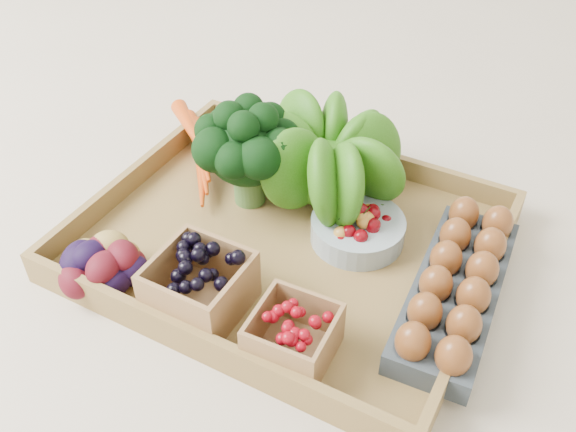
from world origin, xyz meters
The scene contains 10 objects.
ground centered at (0.00, 0.00, 0.00)m, with size 4.00×4.00×0.00m, color beige.
tray centered at (0.00, 0.00, 0.01)m, with size 0.55×0.45×0.01m, color olive.
carrots centered at (-0.21, 0.09, 0.04)m, with size 0.18×0.13×0.04m, color #C9420D, non-canonical shape.
lettuce centered at (0.01, 0.11, 0.10)m, with size 0.16×0.16×0.16m, color #235C0E.
broccoli centered at (-0.09, 0.05, 0.08)m, with size 0.16×0.16×0.12m, color black, non-canonical shape.
cherry_bowl centered at (0.08, 0.05, 0.03)m, with size 0.13×0.13×0.03m, color #8C9EA5.
egg_carton centered at (0.24, 0.00, 0.03)m, with size 0.10×0.29×0.03m, color #333B41.
potatoes centered at (-0.17, -0.17, 0.05)m, with size 0.14×0.14×0.08m, color #430A13, non-canonical shape.
punnet_blackberry centered at (-0.04, -0.16, 0.05)m, with size 0.11×0.11×0.08m, color black.
punnet_raspberry centered at (0.10, -0.17, 0.05)m, with size 0.09×0.09×0.06m, color maroon.
Camera 1 is at (0.32, -0.58, 0.63)m, focal length 40.00 mm.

